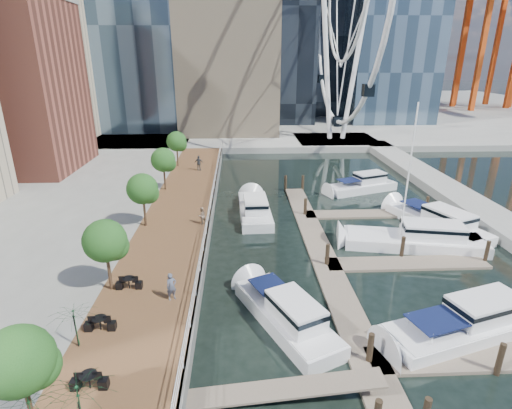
% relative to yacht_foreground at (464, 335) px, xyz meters
% --- Properties ---
extents(ground, '(520.00, 520.00, 0.00)m').
position_rel_yacht_foreground_xyz_m(ground, '(-9.03, 0.07, 0.00)').
color(ground, black).
rests_on(ground, ground).
extents(boardwalk, '(6.00, 60.00, 1.00)m').
position_rel_yacht_foreground_xyz_m(boardwalk, '(-18.03, 15.07, 0.50)').
color(boardwalk, brown).
rests_on(boardwalk, ground).
extents(seawall, '(0.25, 60.00, 1.00)m').
position_rel_yacht_foreground_xyz_m(seawall, '(-15.03, 15.07, 0.50)').
color(seawall, '#595954').
rests_on(seawall, ground).
extents(land_far, '(200.00, 114.00, 1.00)m').
position_rel_yacht_foreground_xyz_m(land_far, '(-9.03, 102.07, 0.50)').
color(land_far, gray).
rests_on(land_far, ground).
extents(breakwater, '(4.00, 60.00, 1.00)m').
position_rel_yacht_foreground_xyz_m(breakwater, '(10.97, 20.07, 0.50)').
color(breakwater, gray).
rests_on(breakwater, ground).
extents(pier, '(14.00, 12.00, 1.00)m').
position_rel_yacht_foreground_xyz_m(pier, '(4.97, 52.07, 0.50)').
color(pier, gray).
rests_on(pier, ground).
extents(railing, '(0.10, 60.00, 1.05)m').
position_rel_yacht_foreground_xyz_m(railing, '(-15.13, 15.07, 1.52)').
color(railing, white).
rests_on(railing, boardwalk).
extents(floating_docks, '(16.00, 34.00, 2.60)m').
position_rel_yacht_foreground_xyz_m(floating_docks, '(-1.06, 10.05, 0.49)').
color(floating_docks, '#6D6051').
rests_on(floating_docks, ground).
extents(port_cranes, '(40.00, 52.00, 38.00)m').
position_rel_yacht_foreground_xyz_m(port_cranes, '(58.64, 95.74, 20.00)').
color(port_cranes, '#D84C14').
rests_on(port_cranes, ground).
extents(street_trees, '(2.60, 42.60, 4.60)m').
position_rel_yacht_foreground_xyz_m(street_trees, '(-20.43, 14.07, 4.29)').
color(street_trees, '#3F2B1C').
rests_on(street_trees, ground).
extents(cafe_tables, '(2.50, 13.70, 0.74)m').
position_rel_yacht_foreground_xyz_m(cafe_tables, '(-19.43, -1.93, 1.37)').
color(cafe_tables, black).
rests_on(cafe_tables, ground).
extents(yacht_foreground, '(11.02, 5.84, 2.15)m').
position_rel_yacht_foreground_xyz_m(yacht_foreground, '(0.00, 0.00, 0.00)').
color(yacht_foreground, silver).
rests_on(yacht_foreground, ground).
extents(pedestrian_near, '(0.74, 0.67, 1.69)m').
position_rel_yacht_foreground_xyz_m(pedestrian_near, '(-16.49, 2.79, 1.85)').
color(pedestrian_near, '#50576A').
rests_on(pedestrian_near, boardwalk).
extents(pedestrian_mid, '(0.92, 0.92, 1.50)m').
position_rel_yacht_foreground_xyz_m(pedestrian_mid, '(-15.67, 14.24, 1.75)').
color(pedestrian_mid, gray).
rests_on(pedestrian_mid, boardwalk).
extents(pedestrian_far, '(1.18, 0.65, 1.90)m').
position_rel_yacht_foreground_xyz_m(pedestrian_far, '(-17.43, 31.78, 1.95)').
color(pedestrian_far, '#383D46').
rests_on(pedestrian_far, boardwalk).
extents(moored_yachts, '(21.66, 40.12, 11.50)m').
position_rel_yacht_foreground_xyz_m(moored_yachts, '(0.08, 10.65, 0.00)').
color(moored_yachts, white).
rests_on(moored_yachts, ground).
extents(cafe_seating, '(5.20, 8.76, 2.63)m').
position_rel_yacht_foreground_xyz_m(cafe_seating, '(-19.50, -5.35, 2.26)').
color(cafe_seating, black).
rests_on(cafe_seating, ground).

